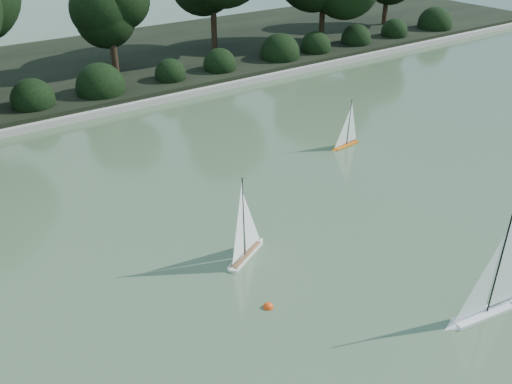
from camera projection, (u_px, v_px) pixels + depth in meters
ground at (349, 272)px, 9.03m from camera, size 80.00×80.00×0.00m
pond_coping at (118, 108)px, 15.46m from camera, size 40.00×0.35×0.18m
far_bank at (68, 71)px, 18.30m from camera, size 40.00×8.00×0.30m
shrub_hedge at (104, 87)px, 15.93m from camera, size 29.10×1.10×1.10m
sailboat_white_a at (482, 301)px, 7.95m from camera, size 1.34×0.42×1.83m
sailboat_white_b at (248, 241)px, 9.37m from camera, size 1.08×0.67×1.56m
sailboat_orange at (344, 139)px, 13.29m from camera, size 0.90×0.22×1.22m
race_buoy at (268, 307)px, 8.27m from camera, size 0.15×0.15×0.15m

